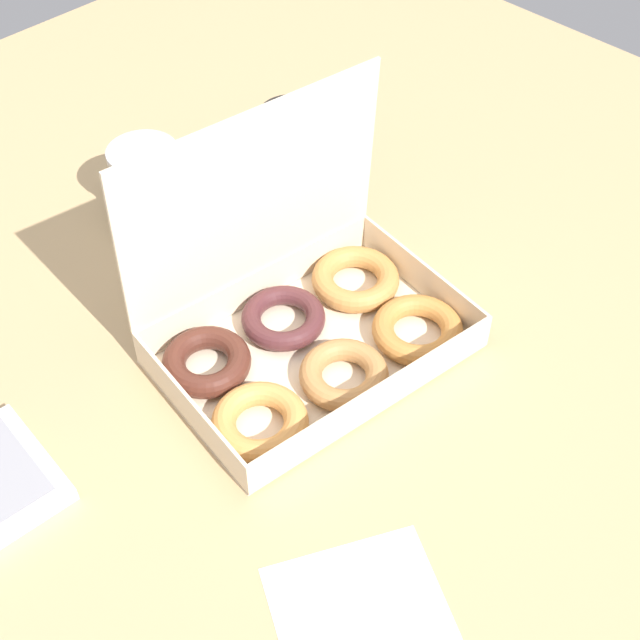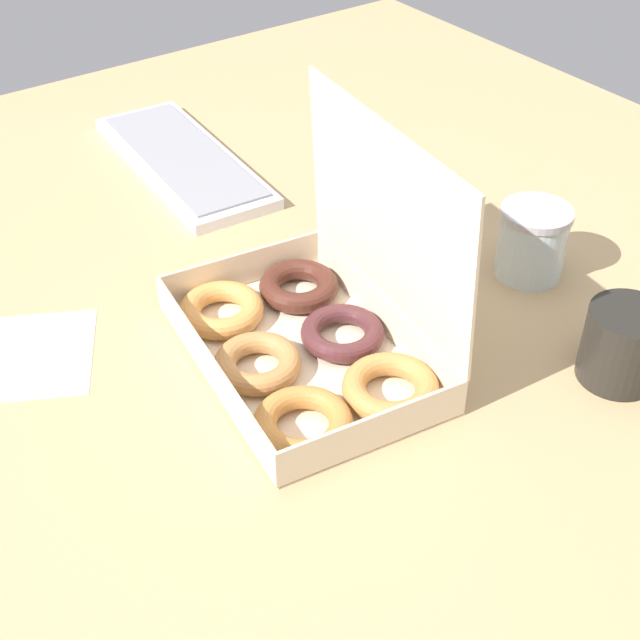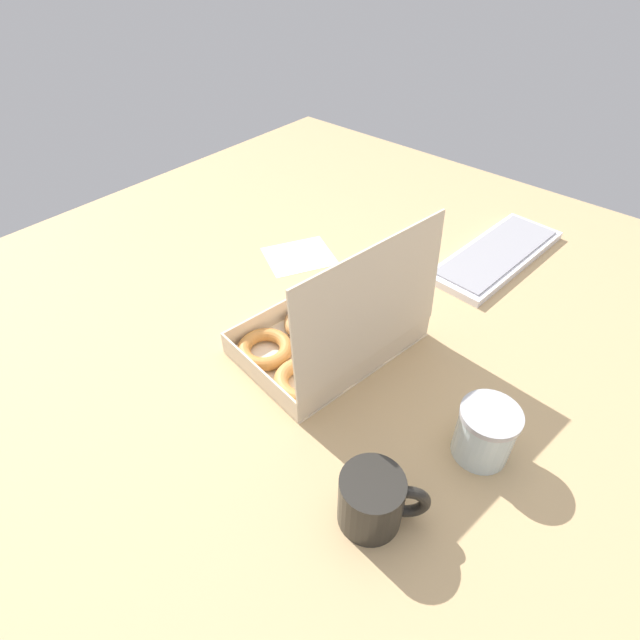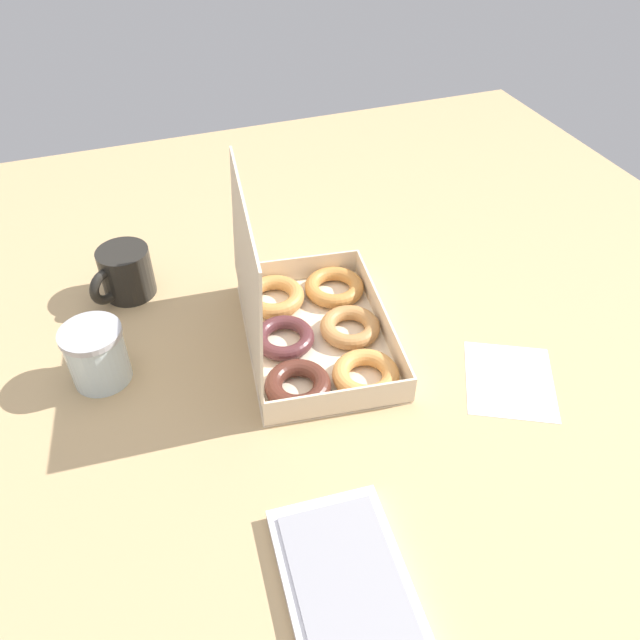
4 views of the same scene
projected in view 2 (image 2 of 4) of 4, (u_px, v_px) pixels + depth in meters
The scene contains 6 objects.
ground_plane at pixel (285, 348), 108.83cm from camera, with size 180.00×180.00×2.00cm, color tan.
donut_box at pixel (311, 334), 103.92cm from camera, with size 37.51×27.44×28.07cm.
keyboard at pixel (183, 160), 142.38cm from camera, with size 41.04×17.26×2.20cm.
coffee_mug at pixel (623, 342), 100.79cm from camera, with size 10.37×11.70×9.18cm.
glass_jar at pixel (532, 242), 116.54cm from camera, with size 9.39×9.39×9.88cm.
paper_napkin at pixel (35, 354), 106.20cm from camera, with size 15.96×13.56×0.15cm, color white.
Camera 2 is at (70.36, -45.13, 68.92)cm, focal length 50.00 mm.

